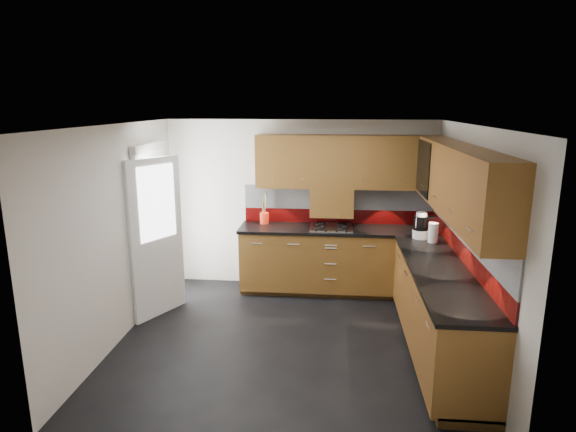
# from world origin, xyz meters

# --- Properties ---
(room) EXTENTS (4.00, 3.80, 2.64)m
(room) POSITION_xyz_m (0.00, 0.00, 1.50)
(room) COLOR black
(base_cabinets) EXTENTS (2.70, 3.20, 0.95)m
(base_cabinets) POSITION_xyz_m (1.07, 0.72, 0.44)
(base_cabinets) COLOR brown
(base_cabinets) RESTS_ON room
(countertop) EXTENTS (2.72, 3.22, 0.04)m
(countertop) POSITION_xyz_m (1.05, 0.70, 0.92)
(countertop) COLOR black
(countertop) RESTS_ON base_cabinets
(backsplash) EXTENTS (2.70, 3.20, 0.54)m
(backsplash) POSITION_xyz_m (1.28, 0.93, 1.21)
(backsplash) COLOR maroon
(backsplash) RESTS_ON countertop
(upper_cabinets) EXTENTS (2.50, 3.20, 0.72)m
(upper_cabinets) POSITION_xyz_m (1.23, 0.78, 1.84)
(upper_cabinets) COLOR brown
(upper_cabinets) RESTS_ON room
(extractor_hood) EXTENTS (0.60, 0.33, 0.40)m
(extractor_hood) POSITION_xyz_m (0.45, 1.64, 1.28)
(extractor_hood) COLOR brown
(extractor_hood) RESTS_ON room
(glass_cabinet) EXTENTS (0.32, 0.80, 0.66)m
(glass_cabinet) POSITION_xyz_m (1.71, 1.07, 1.87)
(glass_cabinet) COLOR black
(glass_cabinet) RESTS_ON room
(back_door) EXTENTS (0.42, 1.19, 2.04)m
(back_door) POSITION_xyz_m (-1.78, 0.75, 1.03)
(back_door) COLOR white
(back_door) RESTS_ON room
(gas_hob) EXTENTS (0.58, 0.51, 0.05)m
(gas_hob) POSITION_xyz_m (0.45, 1.47, 0.95)
(gas_hob) COLOR silver
(gas_hob) RESTS_ON countertop
(utensil_pot) EXTENTS (0.13, 0.13, 0.46)m
(utensil_pot) POSITION_xyz_m (-0.51, 1.66, 1.04)
(utensil_pot) COLOR red
(utensil_pot) RESTS_ON countertop
(toaster) EXTENTS (0.26, 0.19, 0.17)m
(toaster) POSITION_xyz_m (1.75, 1.56, 1.02)
(toaster) COLOR silver
(toaster) RESTS_ON countertop
(food_processor) EXTENTS (0.20, 0.20, 0.34)m
(food_processor) POSITION_xyz_m (1.58, 1.08, 1.09)
(food_processor) COLOR white
(food_processor) RESTS_ON countertop
(paper_towel) EXTENTS (0.13, 0.13, 0.25)m
(paper_towel) POSITION_xyz_m (1.70, 0.90, 1.06)
(paper_towel) COLOR white
(paper_towel) RESTS_ON countertop
(orange_cloth) EXTENTS (0.14, 0.13, 0.01)m
(orange_cloth) POSITION_xyz_m (1.61, 1.08, 0.95)
(orange_cloth) COLOR orange
(orange_cloth) RESTS_ON countertop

